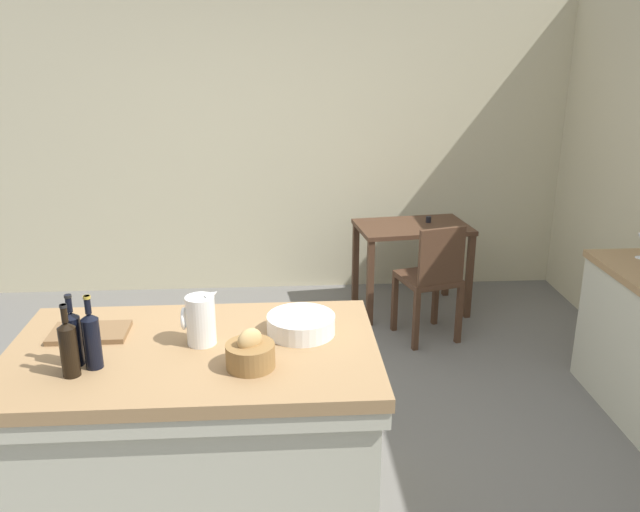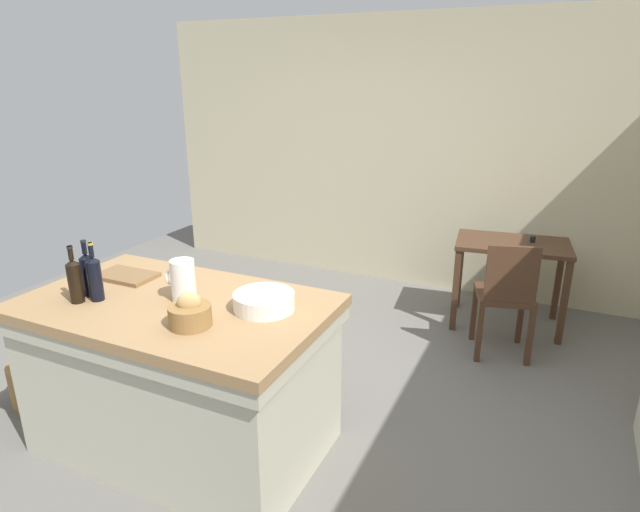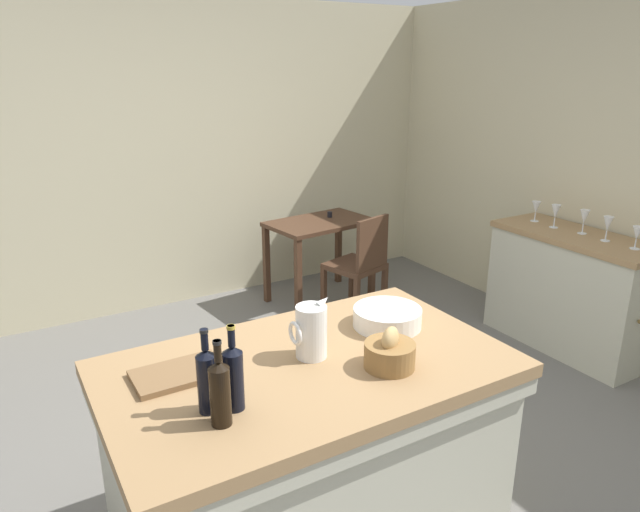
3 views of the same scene
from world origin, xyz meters
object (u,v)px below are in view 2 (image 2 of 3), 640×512
wash_bowl (264,301)px  pitcher (183,280)px  wooden_chair (506,295)px  wine_bottle_dark (95,277)px  wine_bottle_amber (88,273)px  island_table (181,370)px  writing_desk (512,256)px  bread_basket (190,314)px  wine_bottle_green (75,280)px  wicker_hamper (38,382)px  cutting_board (126,276)px

wash_bowl → pitcher: bearing=-170.4°
wooden_chair → wine_bottle_dark: bearing=-133.6°
wash_bowl → wine_bottle_amber: size_ratio=1.00×
wooden_chair → wine_bottle_amber: bearing=-135.3°
island_table → wine_bottle_dark: wine_bottle_dark is taller
writing_desk → wine_bottle_amber: 3.25m
island_table → bread_basket: 0.58m
pitcher → bread_basket: bearing=-46.3°
wooden_chair → bread_basket: bearing=-121.6°
writing_desk → wine_bottle_dark: 3.22m
island_table → wine_bottle_dark: bearing=-158.1°
wash_bowl → bread_basket: bearing=-125.4°
wash_bowl → wine_bottle_amber: (-0.96, -0.24, 0.08)m
wooden_chair → wine_bottle_amber: 2.85m
island_table → wine_bottle_amber: (-0.47, -0.12, 0.54)m
wash_bowl → wine_bottle_green: size_ratio=1.01×
pitcher → wicker_hamper: size_ratio=0.78×
wash_bowl → bread_basket: bread_basket is taller
cutting_board → wicker_hamper: (-0.66, -0.23, -0.77)m
wine_bottle_green → wine_bottle_amber: bearing=95.8°
writing_desk → pitcher: pitcher is taller
writing_desk → wicker_hamper: writing_desk is taller
wine_bottle_amber → wicker_hamper: wine_bottle_amber is taller
wine_bottle_amber → wine_bottle_green: wine_bottle_amber is taller
island_table → writing_desk: size_ratio=1.71×
island_table → wine_bottle_amber: 0.73m
island_table → wicker_hamper: (-1.15, -0.07, -0.35)m
wicker_hamper → wine_bottle_green: bearing=-12.5°
wooden_chair → bread_basket: (-1.26, -2.04, 0.46)m
pitcher → bread_basket: 0.33m
wine_bottle_amber → wine_bottle_green: 0.10m
wine_bottle_green → island_table: bearing=25.6°
wine_bottle_green → wooden_chair: bearing=46.2°
island_table → wine_bottle_green: (-0.46, -0.22, 0.54)m
pitcher → wine_bottle_dark: (-0.42, -0.20, 0.01)m
island_table → writing_desk: 2.85m
cutting_board → wine_bottle_green: size_ratio=1.12×
wash_bowl → wine_bottle_amber: bearing=-165.8°
writing_desk → bread_basket: size_ratio=4.67×
writing_desk → cutting_board: bearing=-131.0°
wooden_chair → cutting_board: size_ratio=2.63×
cutting_board → wine_bottle_green: bearing=-85.6°
cutting_board → bread_basket: bearing=-25.3°
writing_desk → wooden_chair: 0.60m
cutting_board → wicker_hamper: size_ratio=1.02×
writing_desk → wash_bowl: (-1.00, -2.32, 0.33)m
wicker_hamper → bread_basket: bearing=-5.2°
pitcher → bread_basket: size_ratio=1.30×
island_table → wicker_hamper: 1.20m
wine_bottle_dark → wicker_hamper: bearing=173.4°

